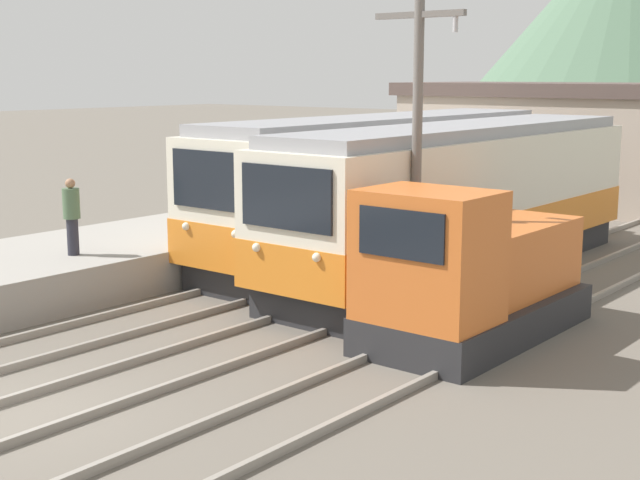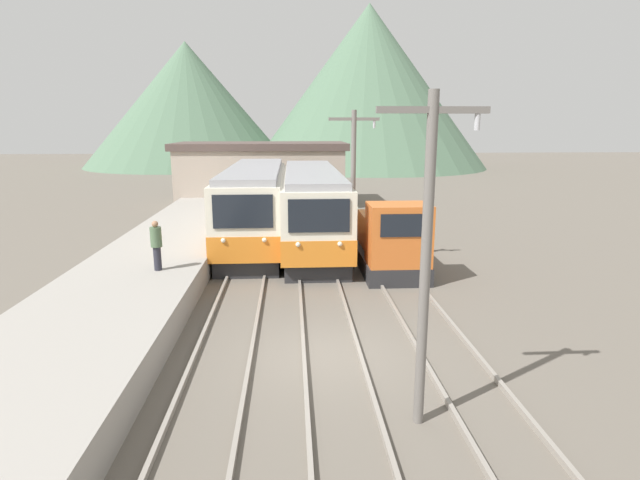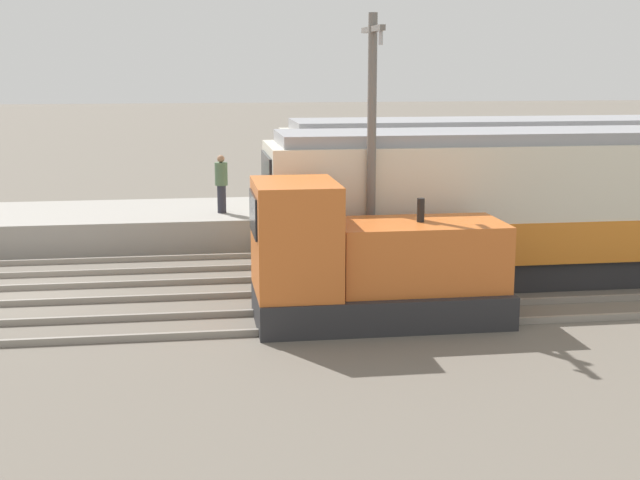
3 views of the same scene
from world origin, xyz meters
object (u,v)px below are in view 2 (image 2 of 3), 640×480
object	(u,v)px
catenary_mast_near	(427,252)
person_on_platform	(156,243)
shunting_locomotive	(390,242)
commuter_train_center	(312,210)
commuter_train_left	(256,208)
catenary_mast_mid	(353,184)

from	to	relation	value
catenary_mast_near	person_on_platform	xyz separation A→B (m)	(-7.13, 8.03, -1.64)
shunting_locomotive	catenary_mast_near	world-z (taller)	catenary_mast_near
commuter_train_center	catenary_mast_near	xyz separation A→B (m)	(1.51, -15.57, 1.79)
commuter_train_left	catenary_mast_near	bearing A→B (deg)	-75.05
catenary_mast_near	person_on_platform	distance (m)	10.86
commuter_train_left	commuter_train_center	world-z (taller)	commuter_train_left
commuter_train_left	catenary_mast_mid	world-z (taller)	catenary_mast_mid
commuter_train_left	catenary_mast_near	world-z (taller)	catenary_mast_near
catenary_mast_mid	person_on_platform	size ratio (longest dim) A/B	3.71
commuter_train_left	commuter_train_center	distance (m)	2.86
catenary_mast_near	commuter_train_left	bearing A→B (deg)	104.95
commuter_train_center	shunting_locomotive	world-z (taller)	commuter_train_center
commuter_train_center	person_on_platform	distance (m)	9.41
commuter_train_center	catenary_mast_mid	xyz separation A→B (m)	(1.51, -4.47, 1.79)
commuter_train_center	catenary_mast_near	distance (m)	15.75
catenary_mast_near	catenary_mast_mid	bearing A→B (deg)	90.00
commuter_train_left	shunting_locomotive	distance (m)	7.96
shunting_locomotive	catenary_mast_near	xyz separation A→B (m)	(-1.49, -10.72, 2.32)
shunting_locomotive	person_on_platform	xyz separation A→B (m)	(-8.62, -2.69, 0.69)
shunting_locomotive	catenary_mast_mid	size ratio (longest dim) A/B	0.83
commuter_train_left	person_on_platform	distance (m)	8.58
catenary_mast_mid	shunting_locomotive	bearing A→B (deg)	-14.63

